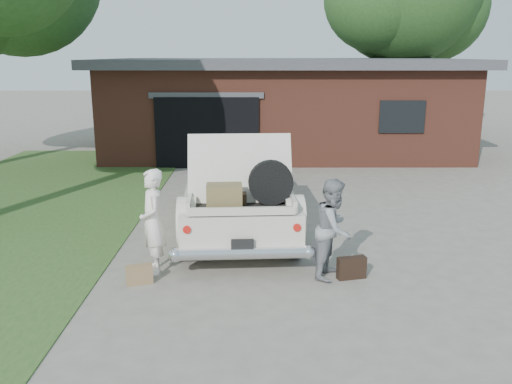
{
  "coord_description": "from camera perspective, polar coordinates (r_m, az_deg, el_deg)",
  "views": [
    {
      "loc": [
        -0.02,
        -8.68,
        3.47
      ],
      "look_at": [
        0.0,
        0.6,
        1.1
      ],
      "focal_mm": 38.0,
      "sensor_mm": 36.0,
      "label": 1
    }
  ],
  "objects": [
    {
      "name": "ground",
      "position": [
        9.35,
        0.01,
        -7.47
      ],
      "size": [
        90.0,
        90.0,
        0.0
      ],
      "primitive_type": "plane",
      "color": "gray",
      "rests_on": "ground"
    },
    {
      "name": "suitcase_left",
      "position": [
        8.67,
        -12.18,
        -8.48
      ],
      "size": [
        0.42,
        0.25,
        0.31
      ],
      "primitive_type": "cube",
      "rotation": [
        0.0,
        0.0,
        0.32
      ],
      "color": "#95734C",
      "rests_on": "ground"
    },
    {
      "name": "house",
      "position": [
        20.25,
        2.76,
        9.22
      ],
      "size": [
        12.8,
        7.8,
        3.3
      ],
      "color": "brown",
      "rests_on": "ground"
    },
    {
      "name": "sedan",
      "position": [
        10.99,
        -1.92,
        0.23
      ],
      "size": [
        2.4,
        5.52,
        2.14
      ],
      "rotation": [
        0.0,
        0.0,
        0.06
      ],
      "color": "beige",
      "rests_on": "ground"
    },
    {
      "name": "suitcase_right",
      "position": [
        8.8,
        10.02,
        -7.86
      ],
      "size": [
        0.48,
        0.25,
        0.36
      ],
      "primitive_type": "cube",
      "rotation": [
        0.0,
        0.0,
        0.24
      ],
      "color": "black",
      "rests_on": "ground"
    },
    {
      "name": "grass_strip",
      "position": [
        13.36,
        -24.35,
        -1.99
      ],
      "size": [
        6.0,
        16.0,
        0.02
      ],
      "primitive_type": "cube",
      "color": "#2D4C1E",
      "rests_on": "ground"
    },
    {
      "name": "woman_right",
      "position": [
        8.65,
        8.19,
        -3.81
      ],
      "size": [
        0.87,
        0.96,
        1.6
      ],
      "primitive_type": "imported",
      "rotation": [
        0.0,
        0.0,
        1.14
      ],
      "color": "gray",
      "rests_on": "ground"
    },
    {
      "name": "woman_left",
      "position": [
        8.85,
        -10.83,
        -3.09
      ],
      "size": [
        0.6,
        0.73,
        1.72
      ],
      "primitive_type": "imported",
      "rotation": [
        0.0,
        0.0,
        -1.23
      ],
      "color": "white",
      "rests_on": "ground"
    }
  ]
}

